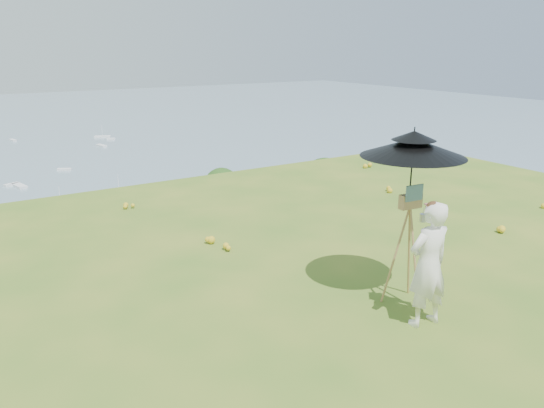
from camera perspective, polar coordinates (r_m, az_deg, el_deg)
ground at (r=9.59m, az=16.98°, el=-4.66°), size 14.00×14.00×0.00m
shoreline_tier at (r=90.11m, az=-24.70°, el=-10.77°), size 170.00×28.00×8.00m
slope_trees at (r=45.23m, az=-20.63°, el=-8.33°), size 110.00×50.00×6.00m
harbor_town at (r=87.46m, az=-25.22°, el=-6.97°), size 110.00×22.00×5.00m
wildflowers at (r=9.72m, az=15.92°, el=-3.90°), size 10.00×10.50×0.12m
painter at (r=6.80m, az=16.47°, el=-6.26°), size 0.61×0.43×1.61m
field_easel at (r=7.29m, az=14.33°, el=-4.25°), size 0.69×0.69×1.67m
sun_umbrella at (r=7.02m, az=14.80°, el=3.88°), size 1.61×1.61×1.03m
painter_cap at (r=6.55m, az=17.01°, el=-0.10°), size 0.23×0.26×0.10m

